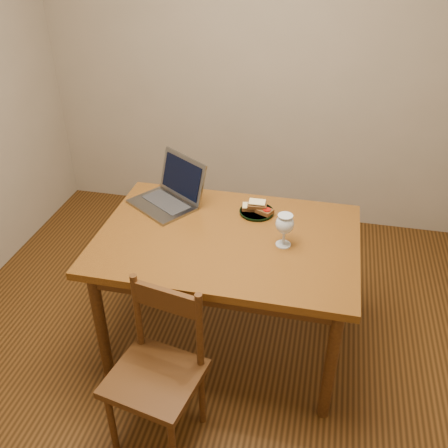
% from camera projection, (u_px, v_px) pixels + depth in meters
% --- Properties ---
extents(floor, '(3.20, 3.20, 0.02)m').
position_uv_depth(floor, '(207.00, 354.00, 2.83)').
color(floor, black).
rests_on(floor, ground).
extents(back_wall, '(3.20, 0.02, 2.60)m').
position_uv_depth(back_wall, '(261.00, 49.00, 3.44)').
color(back_wall, gray).
rests_on(back_wall, floor).
extents(table, '(1.30, 0.90, 0.74)m').
position_uv_depth(table, '(227.00, 250.00, 2.54)').
color(table, '#4F2A0D').
rests_on(table, floor).
extents(chair, '(0.44, 0.43, 0.41)m').
position_uv_depth(chair, '(156.00, 367.00, 2.17)').
color(chair, '#371D0B').
rests_on(chair, floor).
extents(plate, '(0.19, 0.19, 0.02)m').
position_uv_depth(plate, '(257.00, 212.00, 2.68)').
color(plate, black).
rests_on(plate, table).
extents(sandwich_cheese, '(0.10, 0.07, 0.03)m').
position_uv_depth(sandwich_cheese, '(251.00, 207.00, 2.68)').
color(sandwich_cheese, '#381E0C').
rests_on(sandwich_cheese, plate).
extents(sandwich_tomato, '(0.12, 0.10, 0.03)m').
position_uv_depth(sandwich_tomato, '(263.00, 210.00, 2.65)').
color(sandwich_tomato, '#381E0C').
rests_on(sandwich_tomato, plate).
extents(sandwich_top, '(0.11, 0.07, 0.03)m').
position_uv_depth(sandwich_top, '(257.00, 204.00, 2.66)').
color(sandwich_top, '#381E0C').
rests_on(sandwich_top, plate).
extents(milk_glass, '(0.09, 0.09, 0.17)m').
position_uv_depth(milk_glass, '(284.00, 230.00, 2.39)').
color(milk_glass, white).
rests_on(milk_glass, table).
extents(laptop, '(0.46, 0.45, 0.25)m').
position_uv_depth(laptop, '(171.00, 192.00, 2.75)').
color(laptop, slate).
rests_on(laptop, table).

